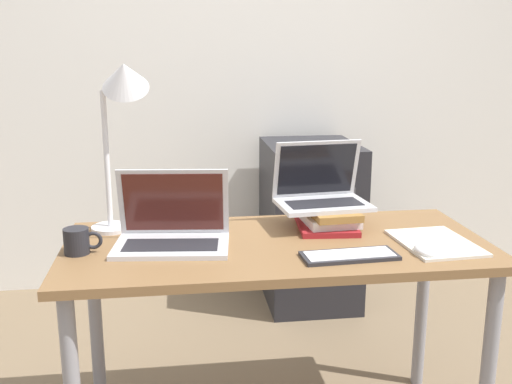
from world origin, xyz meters
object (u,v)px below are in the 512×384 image
(wireless_keyboard, at_px, (349,256))
(mini_fridge, at_px, (310,223))
(mug, at_px, (78,241))
(desk_lamp, at_px, (122,97))
(laptop_left, at_px, (172,231))
(book_stack, at_px, (328,218))
(mouse, at_px, (425,250))
(notepad, at_px, (435,243))
(laptop_on_books, at_px, (321,192))

(wireless_keyboard, xyz_separation_m, mini_fridge, (0.19, 1.38, -0.31))
(mug, xyz_separation_m, desk_lamp, (0.15, 0.21, 0.44))
(laptop_left, xyz_separation_m, book_stack, (0.57, 0.13, -0.01))
(wireless_keyboard, distance_m, mug, 0.88)
(wireless_keyboard, relative_size, mouse, 3.01)
(notepad, distance_m, desk_lamp, 1.18)
(laptop_on_books, xyz_separation_m, notepad, (0.33, -0.28, -0.12))
(desk_lamp, bearing_deg, mouse, -21.51)
(mouse, distance_m, mug, 1.12)
(laptop_left, height_order, notepad, laptop_left)
(notepad, relative_size, mug, 2.69)
(laptop_on_books, distance_m, notepad, 0.45)
(book_stack, distance_m, desk_lamp, 0.86)
(mouse, bearing_deg, mini_fridge, 92.35)
(desk_lamp, bearing_deg, mug, -124.61)
(mouse, relative_size, notepad, 0.31)
(notepad, bearing_deg, book_stack, 142.39)
(book_stack, relative_size, mouse, 2.85)
(wireless_keyboard, height_order, notepad, wireless_keyboard)
(mouse, height_order, mug, mug)
(laptop_left, distance_m, book_stack, 0.59)
(wireless_keyboard, bearing_deg, book_stack, 87.61)
(mug, distance_m, desk_lamp, 0.51)
(laptop_on_books, distance_m, wireless_keyboard, 0.38)
(laptop_left, xyz_separation_m, desk_lamp, (-0.16, 0.17, 0.43))
(book_stack, height_order, notepad, book_stack)
(notepad, distance_m, mini_fridge, 1.33)
(laptop_on_books, height_order, mouse, laptop_on_books)
(book_stack, xyz_separation_m, mug, (-0.87, -0.17, 0.01))
(laptop_on_books, bearing_deg, mouse, -55.98)
(laptop_on_books, xyz_separation_m, mouse, (0.25, -0.38, -0.11))
(wireless_keyboard, relative_size, notepad, 0.94)
(book_stack, relative_size, laptop_on_books, 0.85)
(mouse, relative_size, mini_fridge, 0.12)
(laptop_left, relative_size, mug, 3.25)
(wireless_keyboard, bearing_deg, mini_fridge, 82.18)
(book_stack, relative_size, mug, 2.39)
(desk_lamp, bearing_deg, laptop_left, -47.52)
(notepad, bearing_deg, laptop_on_books, 140.31)
(book_stack, xyz_separation_m, laptop_on_books, (-0.02, 0.04, 0.09))
(laptop_on_books, height_order, mini_fridge, laptop_on_books)
(mug, bearing_deg, wireless_keyboard, -10.28)
(desk_lamp, bearing_deg, notepad, -15.05)
(mouse, xyz_separation_m, mini_fridge, (-0.06, 1.39, -0.32))
(book_stack, xyz_separation_m, mouse, (0.23, -0.34, -0.02))
(mini_fridge, bearing_deg, desk_lamp, -131.80)
(mouse, relative_size, mug, 0.84)
(laptop_left, height_order, wireless_keyboard, laptop_left)
(laptop_left, bearing_deg, mouse, -14.47)
(wireless_keyboard, xyz_separation_m, mouse, (0.25, -0.01, 0.01))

